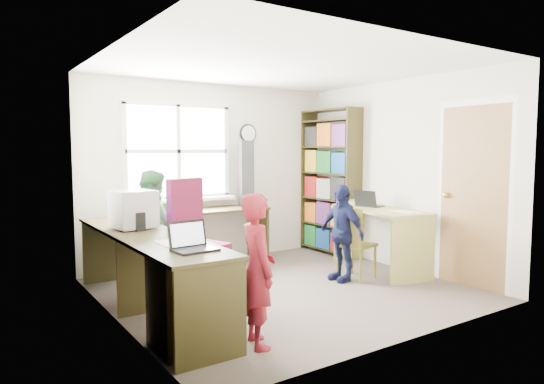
# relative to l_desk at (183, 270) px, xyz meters

# --- Properties ---
(room) EXTENTS (3.64, 3.44, 2.44)m
(room) POSITION_rel_l_desk_xyz_m (1.32, 0.38, 0.76)
(room) COLOR #4B423B
(room) RESTS_ON ground
(l_desk) EXTENTS (2.38, 2.95, 0.75)m
(l_desk) POSITION_rel_l_desk_xyz_m (0.00, 0.00, 0.00)
(l_desk) COLOR #373116
(l_desk) RESTS_ON ground
(right_desk) EXTENTS (0.92, 1.47, 0.79)m
(right_desk) POSITION_rel_l_desk_xyz_m (2.80, 0.31, 0.11)
(right_desk) COLOR tan
(right_desk) RESTS_ON ground
(bookshelf) EXTENTS (0.30, 1.02, 2.10)m
(bookshelf) POSITION_rel_l_desk_xyz_m (2.96, 1.47, 0.55)
(bookshelf) COLOR #373116
(bookshelf) RESTS_ON ground
(swivel_chair) EXTENTS (0.72, 0.72, 1.22)m
(swivel_chair) POSITION_rel_l_desk_xyz_m (0.42, 0.66, 0.07)
(swivel_chair) COLOR black
(swivel_chair) RESTS_ON ground
(wooden_chair) EXTENTS (0.45, 0.45, 0.86)m
(wooden_chair) POSITION_rel_l_desk_xyz_m (2.20, 0.17, 0.01)
(wooden_chair) COLOR brown
(wooden_chair) RESTS_ON ground
(crt_monitor) EXTENTS (0.42, 0.39, 0.37)m
(crt_monitor) POSITION_rel_l_desk_xyz_m (-0.20, 0.72, 0.48)
(crt_monitor) COLOR #97969B
(crt_monitor) RESTS_ON l_desk
(laptop_left) EXTENTS (0.34, 0.29, 0.22)m
(laptop_left) POSITION_rel_l_desk_xyz_m (-0.15, -0.53, 0.35)
(laptop_left) COLOR black
(laptop_left) RESTS_ON l_desk
(laptop_right) EXTENTS (0.33, 0.37, 0.22)m
(laptop_right) POSITION_rel_l_desk_xyz_m (2.80, 0.54, 0.38)
(laptop_right) COLOR black
(laptop_right) RESTS_ON right_desk
(speaker_a) EXTENTS (0.09, 0.09, 0.18)m
(speaker_a) POSITION_rel_l_desk_xyz_m (-0.19, 0.57, 0.38)
(speaker_a) COLOR black
(speaker_a) RESTS_ON l_desk
(speaker_b) EXTENTS (0.09, 0.09, 0.17)m
(speaker_b) POSITION_rel_l_desk_xyz_m (-0.15, 1.10, 0.38)
(speaker_b) COLOR black
(speaker_b) RESTS_ON l_desk
(cd_tower) EXTENTS (0.21, 0.19, 0.89)m
(cd_tower) POSITION_rel_l_desk_xyz_m (1.69, 1.73, 0.74)
(cd_tower) COLOR black
(cd_tower) RESTS_ON l_desk
(game_box) EXTENTS (0.34, 0.34, 0.06)m
(game_box) POSITION_rel_l_desk_xyz_m (2.82, 0.84, 0.36)
(game_box) COLOR red
(game_box) RESTS_ON right_desk
(paper_a) EXTENTS (0.23, 0.33, 0.00)m
(paper_a) POSITION_rel_l_desk_xyz_m (-0.17, -0.19, 0.30)
(paper_a) COLOR silver
(paper_a) RESTS_ON l_desk
(paper_b) EXTENTS (0.24, 0.33, 0.00)m
(paper_b) POSITION_rel_l_desk_xyz_m (2.79, -0.09, 0.33)
(paper_b) COLOR silver
(paper_b) RESTS_ON right_desk
(potted_plant) EXTENTS (0.16, 0.13, 0.28)m
(potted_plant) POSITION_rel_l_desk_xyz_m (0.56, 1.78, 0.43)
(potted_plant) COLOR #33772F
(potted_plant) RESTS_ON l_desk
(person_red) EXTENTS (0.38, 0.49, 1.19)m
(person_red) POSITION_rel_l_desk_xyz_m (0.26, -0.83, 0.14)
(person_red) COLOR maroon
(person_red) RESTS_ON ground
(person_green) EXTENTS (0.52, 0.65, 1.30)m
(person_green) POSITION_rel_l_desk_xyz_m (0.18, 1.19, 0.20)
(person_green) COLOR #30793E
(person_green) RESTS_ON ground
(person_navy) EXTENTS (0.29, 0.67, 1.12)m
(person_navy) POSITION_rel_l_desk_xyz_m (2.08, 0.23, 0.10)
(person_navy) COLOR #121638
(person_navy) RESTS_ON ground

